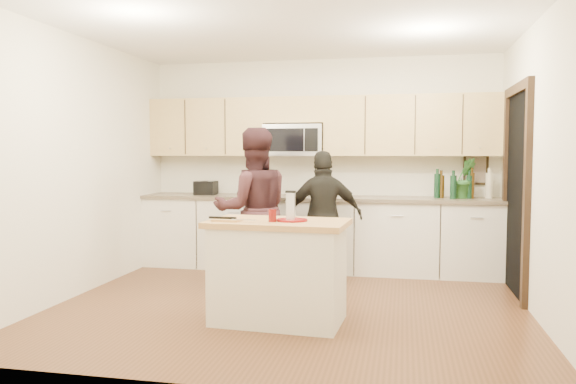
% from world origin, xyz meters
% --- Properties ---
extents(floor, '(4.50, 4.50, 0.00)m').
position_xyz_m(floor, '(0.00, 0.00, 0.00)').
color(floor, brown).
rests_on(floor, ground).
extents(room_shell, '(4.52, 4.02, 2.71)m').
position_xyz_m(room_shell, '(0.00, 0.00, 1.73)').
color(room_shell, beige).
rests_on(room_shell, ground).
extents(back_cabinetry, '(4.50, 0.66, 0.94)m').
position_xyz_m(back_cabinetry, '(0.00, 1.69, 0.47)').
color(back_cabinetry, silver).
rests_on(back_cabinetry, ground).
extents(upper_cabinetry, '(4.50, 0.33, 0.75)m').
position_xyz_m(upper_cabinetry, '(0.03, 1.83, 1.84)').
color(upper_cabinetry, tan).
rests_on(upper_cabinetry, ground).
extents(microwave, '(0.76, 0.41, 0.40)m').
position_xyz_m(microwave, '(-0.31, 1.80, 1.65)').
color(microwave, silver).
rests_on(microwave, ground).
extents(doorway, '(0.06, 1.25, 2.20)m').
position_xyz_m(doorway, '(2.23, 0.90, 1.16)').
color(doorway, black).
rests_on(doorway, ground).
extents(framed_picture, '(0.30, 0.03, 0.38)m').
position_xyz_m(framed_picture, '(1.95, 1.98, 1.28)').
color(framed_picture, black).
rests_on(framed_picture, ground).
extents(dish_towel, '(0.34, 0.60, 0.48)m').
position_xyz_m(dish_towel, '(-0.95, 1.50, 0.80)').
color(dish_towel, white).
rests_on(dish_towel, ground).
extents(island, '(1.24, 0.77, 0.90)m').
position_xyz_m(island, '(0.01, -0.57, 0.45)').
color(island, silver).
rests_on(island, ground).
extents(red_plate, '(0.27, 0.27, 0.02)m').
position_xyz_m(red_plate, '(0.13, -0.58, 0.91)').
color(red_plate, maroon).
rests_on(red_plate, island).
extents(box_grater, '(0.09, 0.06, 0.25)m').
position_xyz_m(box_grater, '(0.12, -0.59, 1.04)').
color(box_grater, silver).
rests_on(box_grater, red_plate).
extents(drink_glass, '(0.07, 0.07, 0.11)m').
position_xyz_m(drink_glass, '(-0.02, -0.67, 0.95)').
color(drink_glass, maroon).
rests_on(drink_glass, island).
extents(cutting_board, '(0.24, 0.19, 0.02)m').
position_xyz_m(cutting_board, '(-0.41, -0.70, 0.91)').
color(cutting_board, tan).
rests_on(cutting_board, island).
extents(tongs, '(0.25, 0.04, 0.02)m').
position_xyz_m(tongs, '(-0.46, -0.71, 0.93)').
color(tongs, black).
rests_on(tongs, cutting_board).
extents(knife, '(0.22, 0.03, 0.01)m').
position_xyz_m(knife, '(-0.25, -0.76, 0.92)').
color(knife, silver).
rests_on(knife, cutting_board).
extents(toaster, '(0.27, 0.23, 0.18)m').
position_xyz_m(toaster, '(-1.47, 1.67, 1.03)').
color(toaster, black).
rests_on(toaster, back_cabinetry).
extents(bottle_cluster, '(0.69, 0.29, 0.37)m').
position_xyz_m(bottle_cluster, '(1.75, 1.71, 1.12)').
color(bottle_cluster, black).
rests_on(bottle_cluster, back_cabinetry).
extents(orchid, '(0.30, 0.26, 0.49)m').
position_xyz_m(orchid, '(1.79, 1.72, 1.18)').
color(orchid, '#33762F').
rests_on(orchid, back_cabinetry).
extents(woman_left, '(0.57, 0.39, 1.51)m').
position_xyz_m(woman_left, '(-0.62, 1.13, 0.75)').
color(woman_left, black).
rests_on(woman_left, ground).
extents(woman_center, '(1.05, 0.96, 1.76)m').
position_xyz_m(woman_center, '(-0.51, 0.49, 0.88)').
color(woman_center, '#30181A').
rests_on(woman_center, ground).
extents(woman_right, '(0.95, 0.58, 1.51)m').
position_xyz_m(woman_right, '(0.18, 1.05, 0.76)').
color(woman_right, black).
rests_on(woman_right, ground).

